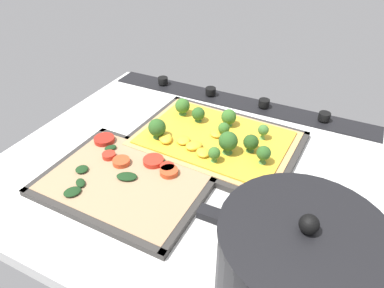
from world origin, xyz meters
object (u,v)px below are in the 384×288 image
object	(u,v)px
broccoli_pizza	(213,137)
baking_tray_back	(127,182)
baking_tray_front	(215,142)
cooking_pot	(297,265)
veggie_pizza_back	(127,177)

from	to	relation	value
broccoli_pizza	baking_tray_back	xyz separation A→B (cm)	(9.63, 19.15, -1.58)
baking_tray_front	baking_tray_back	world-z (taller)	same
broccoli_pizza	cooking_pot	distance (cm)	36.93
broccoli_pizza	veggie_pizza_back	bearing A→B (deg)	61.68
baking_tray_front	cooking_pot	bearing A→B (deg)	129.57
baking_tray_front	cooking_pot	distance (cm)	37.21
broccoli_pizza	cooking_pot	world-z (taller)	cooking_pot
broccoli_pizza	baking_tray_back	size ratio (longest dim) A/B	1.10
baking_tray_front	broccoli_pizza	distance (cm)	1.65
baking_tray_back	cooking_pot	distance (cm)	35.01
baking_tray_back	cooking_pot	xyz separation A→B (cm)	(-33.32, 8.81, 6.16)
veggie_pizza_back	broccoli_pizza	bearing A→B (deg)	-118.32
baking_tray_front	cooking_pot	size ratio (longest dim) A/B	1.31
broccoli_pizza	cooking_pot	xyz separation A→B (cm)	(-23.69, 27.95, 4.58)
baking_tray_front	baking_tray_back	bearing A→B (deg)	62.95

